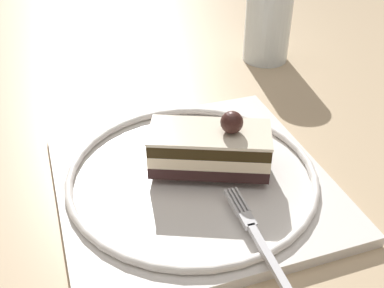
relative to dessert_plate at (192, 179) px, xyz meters
name	(u,v)px	position (x,y,z in m)	size (l,w,h in m)	color
ground_plane	(188,208)	(-0.03, 0.02, -0.01)	(2.40, 2.40, 0.00)	tan
dessert_plate	(192,179)	(0.00, 0.00, 0.00)	(0.26, 0.26, 0.02)	silver
cake_slice	(210,148)	(0.00, -0.02, 0.03)	(0.09, 0.12, 0.06)	#321C1B
fork	(258,238)	(-0.10, -0.01, 0.01)	(0.13, 0.02, 0.00)	silver
drink_glass_far	(268,25)	(0.22, -0.20, 0.04)	(0.06, 0.06, 0.11)	silver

